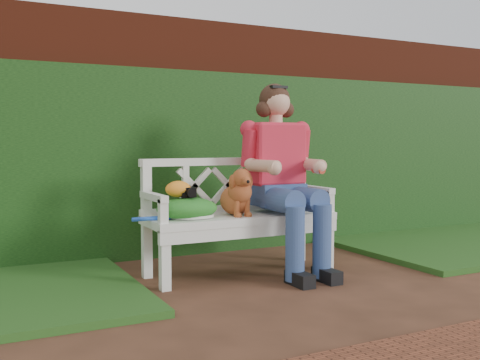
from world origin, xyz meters
name	(u,v)px	position (x,y,z in m)	size (l,w,h in m)	color
ground	(318,292)	(0.00, 0.00, 0.00)	(60.00, 60.00, 0.00)	#392316
brick_wall	(209,137)	(0.00, 1.90, 1.10)	(10.00, 0.30, 2.20)	#612110
ivy_hedge	(218,163)	(0.00, 1.68, 0.85)	(10.00, 0.18, 1.70)	#245518
grass_right	(460,241)	(2.40, 0.90, 0.03)	(2.60, 2.00, 0.05)	#1D4B18
garden_bench	(240,244)	(-0.25, 0.73, 0.24)	(1.58, 0.60, 0.48)	white
seated_woman	(279,175)	(0.10, 0.71, 0.78)	(0.66, 0.88, 1.56)	#CE3164
dog	(237,191)	(-0.30, 0.67, 0.67)	(0.25, 0.34, 0.37)	#AF7E24
tennis_racket	(188,216)	(-0.71, 0.69, 0.50)	(0.66, 0.28, 0.03)	silver
green_bag	(187,208)	(-0.71, 0.69, 0.56)	(0.47, 0.36, 0.16)	#20821D
camera_item	(188,192)	(-0.70, 0.69, 0.68)	(0.11, 0.08, 0.07)	black
baseball_glove	(178,189)	(-0.77, 0.71, 0.70)	(0.19, 0.14, 0.12)	orange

